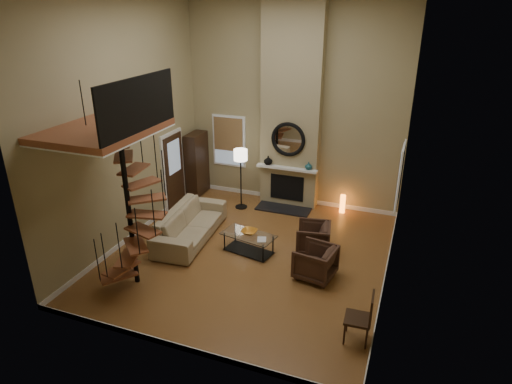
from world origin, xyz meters
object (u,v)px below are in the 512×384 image
at_px(accent_lamp, 343,204).
at_px(armchair_far, 318,263).
at_px(hutch, 197,164).
at_px(coffee_table, 249,241).
at_px(floor_lamp, 241,160).
at_px(armchair_near, 316,238).
at_px(sofa, 190,223).
at_px(side_chair, 363,316).

bearing_deg(accent_lamp, armchair_far, -88.16).
height_order(hutch, coffee_table, hutch).
bearing_deg(accent_lamp, floor_lamp, -166.12).
distance_m(armchair_near, floor_lamp, 3.20).
bearing_deg(armchair_far, armchair_near, -155.03).
relative_size(sofa, side_chair, 2.66).
distance_m(hutch, side_chair, 7.30).
xyz_separation_m(hutch, side_chair, (5.54, -4.73, -0.42)).
height_order(coffee_table, accent_lamp, accent_lamp).
bearing_deg(armchair_near, armchair_far, 5.86).
distance_m(coffee_table, floor_lamp, 2.69).
relative_size(coffee_table, side_chair, 1.38).
bearing_deg(armchair_near, floor_lamp, -132.85).
height_order(accent_lamp, side_chair, side_chair).
relative_size(sofa, accent_lamp, 4.82).
relative_size(armchair_far, floor_lamp, 0.46).
relative_size(armchair_far, accent_lamp, 1.51).
relative_size(armchair_near, accent_lamp, 1.46).
distance_m(hutch, armchair_far, 5.44).
distance_m(hutch, accent_lamp, 4.37).
relative_size(armchair_far, side_chair, 0.83).
bearing_deg(floor_lamp, sofa, -103.15).
bearing_deg(hutch, side_chair, -40.50).
xyz_separation_m(hutch, armchair_near, (4.12, -2.10, -0.60)).
distance_m(hutch, coffee_table, 3.82).
height_order(hutch, accent_lamp, hutch).
bearing_deg(coffee_table, armchair_far, -15.10).
xyz_separation_m(hutch, sofa, (1.10, -2.54, -0.55)).
relative_size(hutch, armchair_near, 2.40).
bearing_deg(accent_lamp, hutch, -177.24).
bearing_deg(armchair_far, accent_lamp, -169.01).
relative_size(sofa, coffee_table, 1.93).
height_order(armchair_near, coffee_table, armchair_near).
bearing_deg(coffee_table, armchair_near, 20.89).
relative_size(hutch, armchair_far, 2.32).
distance_m(sofa, armchair_far, 3.36).
distance_m(armchair_far, side_chair, 1.97).
relative_size(armchair_near, side_chair, 0.80).
bearing_deg(floor_lamp, hutch, 163.72).
xyz_separation_m(hutch, coffee_table, (2.67, -2.66, -0.67)).
bearing_deg(side_chair, coffee_table, 144.13).
distance_m(coffee_table, side_chair, 3.55).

